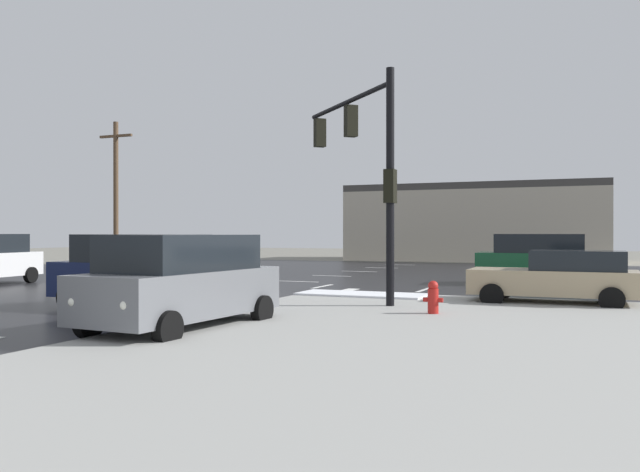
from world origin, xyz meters
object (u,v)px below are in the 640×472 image
Objects in this scene: traffic_signal_mast at (365,154)px; suv_green at (539,258)px; sedan_tan at (559,277)px; utility_pole_far at (116,192)px; suv_grey at (182,280)px; suv_navy at (141,269)px; fire_hydrant at (433,297)px.

traffic_signal_mast is 10.93m from suv_green.
utility_pole_far is (-24.11, 10.29, 3.54)m from sedan_tan.
sedan_tan is 26.46m from utility_pole_far.
suv_navy is (-3.43, 3.07, 0.00)m from suv_grey.
traffic_signal_mast is 5.17m from fire_hydrant.
fire_hydrant is 0.16× the size of suv_navy.
utility_pole_far is (-22.99, 2.28, 3.31)m from suv_green.
traffic_signal_mast is 1.40× the size of sedan_tan.
fire_hydrant is 0.17× the size of sedan_tan.
fire_hydrant is 4.76m from sedan_tan.
suv_grey is (-4.41, -4.10, 0.55)m from fire_hydrant.
sedan_tan is at bearing -83.26° from suv_green.
utility_pole_far is at bearing 146.46° from fire_hydrant.
utility_pole_far reaches higher than suv_grey.
fire_hydrant is at bearing -98.60° from suv_green.
sedan_tan is 0.54× the size of utility_pole_far.
utility_pole_far reaches higher than sedan_tan.
suv_navy is at bearing -127.10° from suv_green.
suv_green is at bearing -82.12° from sedan_tan.
sedan_tan is (7.07, 8.03, -0.24)m from suv_grey.
utility_pole_far is at bearing -133.27° from suv_grey.
fire_hydrant is 7.92m from suv_navy.
suv_green is 16.00m from suv_navy.
utility_pole_far is (-18.92, 11.87, 0.01)m from traffic_signal_mast.
traffic_signal_mast reaches higher than suv_grey.
suv_green is 0.58× the size of utility_pole_far.
utility_pole_far is (-17.04, 18.32, 3.31)m from suv_grey.
suv_grey is at bearing -111.59° from suv_green.
fire_hydrant is 12.05m from suv_green.
suv_grey reaches higher than fire_hydrant.
traffic_signal_mast is 22.33m from utility_pole_far.
fire_hydrant is at bearing 136.70° from suv_grey.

